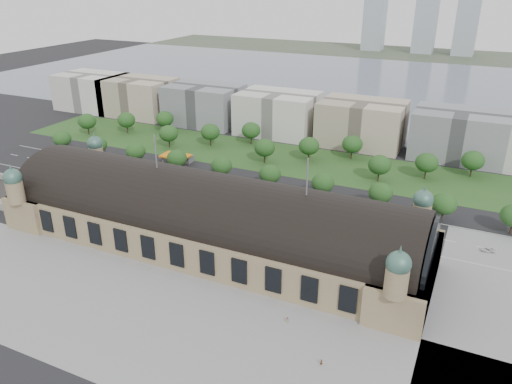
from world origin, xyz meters
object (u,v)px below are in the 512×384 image
at_px(petrol_station, 181,157).
at_px(traffic_car_4, 301,212).
at_px(parked_car_0, 110,186).
at_px(parked_car_6, 202,205).
at_px(traffic_car_5, 345,209).
at_px(parked_car_3, 112,190).
at_px(parked_car_5, 194,209).
at_px(pedestrian_0, 287,320).
at_px(bus_east, 324,226).
at_px(pedestrian_1, 321,363).
at_px(parked_car_4, 158,196).
at_px(bus_mid, 265,208).
at_px(traffic_car_1, 119,172).
at_px(bus_west, 236,205).
at_px(parked_car_2, 140,192).
at_px(traffic_car_2, 160,190).
at_px(traffic_car_0, 52,163).
at_px(parked_car_1, 139,197).
at_px(traffic_car_3, 165,181).
at_px(traffic_car_6, 487,250).

height_order(petrol_station, traffic_car_4, petrol_station).
distance_m(parked_car_0, parked_car_6, 47.47).
bearing_deg(traffic_car_5, petrol_station, 77.42).
distance_m(parked_car_0, parked_car_3, 4.81).
bearing_deg(parked_car_5, pedestrian_0, 19.57).
xyz_separation_m(traffic_car_4, bus_east, (12.13, -9.20, 1.10)).
bearing_deg(petrol_station, pedestrian_1, -44.26).
distance_m(petrol_station, parked_car_4, 42.85).
relative_size(bus_mid, pedestrian_1, 6.05).
height_order(traffic_car_1, bus_west, bus_west).
bearing_deg(petrol_station, parked_car_2, -82.70).
bearing_deg(parked_car_5, parked_car_4, -132.15).
bearing_deg(pedestrian_0, traffic_car_5, 70.69).
relative_size(traffic_car_1, parked_car_2, 0.73).
bearing_deg(traffic_car_1, parked_car_3, -154.65).
distance_m(traffic_car_2, parked_car_5, 25.04).
height_order(parked_car_5, parked_car_6, parked_car_5).
height_order(parked_car_4, parked_car_6, parked_car_6).
distance_m(traffic_car_1, bus_mid, 80.22).
bearing_deg(pedestrian_0, bus_west, 104.89).
height_order(traffic_car_0, parked_car_2, parked_car_2).
relative_size(parked_car_3, parked_car_5, 0.86).
relative_size(bus_mid, bus_east, 0.84).
distance_m(parked_car_1, parked_car_5, 27.42).
distance_m(traffic_car_3, parked_car_6, 32.08).
relative_size(parked_car_2, pedestrian_1, 3.08).
relative_size(parked_car_4, bus_east, 0.31).
xyz_separation_m(traffic_car_4, pedestrian_0, (19.87, -64.82, 0.23)).
height_order(parked_car_1, parked_car_5, parked_car_1).
xyz_separation_m(traffic_car_0, bus_west, (106.63, -6.72, 0.77)).
bearing_deg(bus_west, traffic_car_6, -83.70).
height_order(parked_car_4, parked_car_5, parked_car_5).
xyz_separation_m(traffic_car_2, bus_mid, (49.36, 1.47, 0.66)).
distance_m(traffic_car_2, traffic_car_3, 10.30).
relative_size(parked_car_4, pedestrian_0, 2.19).
relative_size(traffic_car_1, pedestrian_0, 2.24).
xyz_separation_m(traffic_car_0, pedestrian_0, (152.16, -64.85, 0.15)).
bearing_deg(parked_car_1, pedestrian_0, 27.76).
distance_m(parked_car_1, pedestrian_1, 118.18).
distance_m(petrol_station, parked_car_2, 40.67).
relative_size(traffic_car_5, bus_west, 0.41).
distance_m(traffic_car_0, traffic_car_1, 38.65).
relative_size(parked_car_5, pedestrian_0, 3.10).
height_order(pedestrian_0, pedestrian_1, pedestrian_0).
relative_size(petrol_station, bus_mid, 1.31).
xyz_separation_m(bus_west, bus_mid, (11.54, 2.49, -0.02)).
relative_size(traffic_car_2, bus_east, 0.47).
height_order(traffic_car_3, traffic_car_6, traffic_car_3).
distance_m(traffic_car_6, parked_car_1, 136.40).
relative_size(traffic_car_6, bus_west, 0.43).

